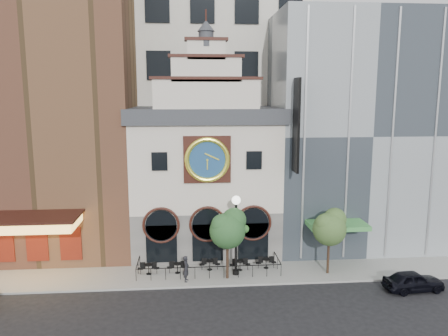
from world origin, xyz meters
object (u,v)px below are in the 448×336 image
Objects in this scene: bistro_2 at (210,264)px; bistro_4 at (266,262)px; car_right at (413,281)px; tree_left at (228,228)px; lamppost at (236,226)px; bistro_3 at (240,264)px; bistro_1 at (178,267)px; bistro_0 at (149,268)px; pedestrian at (186,269)px; tree_right at (330,226)px.

bistro_4 is (4.37, -0.02, 0.00)m from bistro_2.
car_right is 13.35m from tree_left.
bistro_4 is 0.26× the size of lamppost.
bistro_2 is 1.00× the size of bistro_3.
bistro_0 is at bearing -179.34° from bistro_1.
car_right is 12.87m from lamppost.
bistro_3 is 0.30× the size of tree_left.
bistro_4 is 10.49m from car_right.
pedestrian is at bearing -158.19° from bistro_3.
tree_right is at bearing 12.98° from lamppost.
bistro_2 is 14.58m from car_right.
tree_left is (-1.04, -1.30, 3.35)m from bistro_3.
bistro_1 is at bearing 31.89° from pedestrian.
bistro_1 is at bearing 162.56° from tree_left.
bistro_0 is 6.90m from bistro_3.
bistro_4 is at bearing -0.23° from bistro_2.
car_right is at bearing -31.76° from tree_right.
bistro_3 is at bearing -60.18° from pedestrian.
lamppost is (6.50, -0.55, 3.27)m from bistro_0.
pedestrian is (-4.08, -1.63, 0.49)m from bistro_3.
bistro_1 and bistro_3 have the same top height.
bistro_3 is 3.74m from tree_left.
bistro_4 is 0.30× the size of tree_left.
tree_left is at bearing -51.13° from bistro_2.
bistro_4 is (8.96, 0.41, 0.00)m from bistro_0.
bistro_3 is at bearing 1.33° from bistro_0.
bistro_3 is 7.37m from tree_right.
lamppost reaches higher than tree_right.
bistro_1 is at bearing 0.66° from bistro_0.
bistro_3 is at bearing 66.09° from car_right.
bistro_0 and bistro_2 have the same top height.
tree_right is at bearing -15.64° from bistro_4.
bistro_1 and bistro_4 have the same top height.
bistro_1 is at bearing -172.03° from lamppost.
tree_right is at bearing -8.76° from bistro_3.
bistro_1 is 0.26× the size of lamppost.
bistro_0 is at bearing -174.69° from bistro_2.
bistro_2 is at bearing 68.13° from car_right.
bistro_0 is 18.92m from car_right.
lamppost reaches higher than bistro_0.
car_right is 15.89m from pedestrian.
bistro_1 is 6.82m from bistro_4.
bistro_2 is at bearing -35.15° from pedestrian.
bistro_1 is 16.83m from car_right.
bistro_4 is at bearing 36.80° from lamppost.
lamppost is (4.36, -0.57, 3.27)m from bistro_1.
tree_left is (-12.64, 2.83, 3.26)m from car_right.
tree_left reaches higher than bistro_2.
bistro_1 is 0.38× the size of car_right.
bistro_2 and bistro_3 have the same top height.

